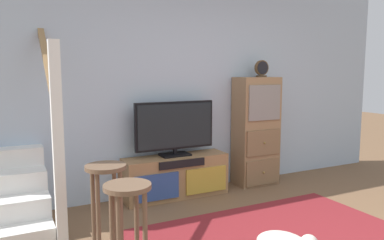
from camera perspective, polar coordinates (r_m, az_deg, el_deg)
The scene contains 7 objects.
back_wall at distance 4.89m, azimuth -0.58°, elevation 5.17°, with size 6.40×0.12×2.70m, color #A8BCD1.
media_console at distance 4.70m, azimuth -2.43°, elevation -8.49°, with size 1.30×0.38×0.51m.
television at distance 4.59m, azimuth -2.60°, elevation -1.08°, with size 1.01×0.22×0.66m.
side_cabinet at distance 5.20m, azimuth 9.63°, elevation -1.70°, with size 0.58×0.38×1.46m.
desk_clock at distance 5.15m, azimuth 10.44°, elevation 7.62°, with size 0.20×0.08×0.22m.
bar_stool_near at distance 2.80m, azimuth -9.64°, elevation -13.38°, with size 0.34×0.34×0.75m.
bar_stool_far at distance 3.29m, azimuth -12.80°, elevation -10.07°, with size 0.34×0.34×0.77m.
Camera 1 is at (-2.15, -1.93, 1.55)m, focal length 35.40 mm.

